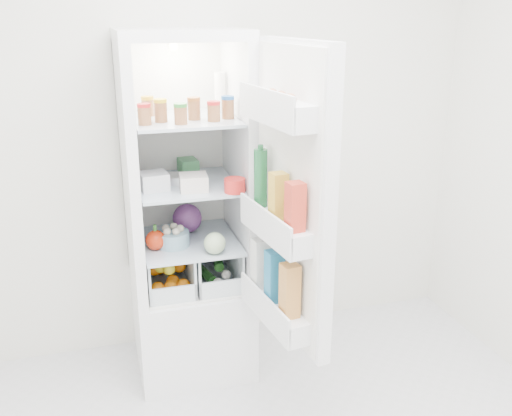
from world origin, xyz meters
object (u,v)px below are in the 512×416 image
object	(u,v)px
red_cabbage	(187,218)
mushroom_bowl	(173,239)
fridge_door	(288,205)
refrigerator	(187,250)

from	to	relation	value
red_cabbage	mushroom_bowl	size ratio (longest dim) A/B	0.95
red_cabbage	fridge_door	size ratio (longest dim) A/B	0.12
red_cabbage	refrigerator	bearing A→B (deg)	-104.96
red_cabbage	mushroom_bowl	world-z (taller)	red_cabbage
refrigerator	fridge_door	world-z (taller)	refrigerator
refrigerator	fridge_door	size ratio (longest dim) A/B	1.38
refrigerator	mushroom_bowl	size ratio (longest dim) A/B	10.98
mushroom_bowl	fridge_door	xyz separation A→B (m)	(0.43, -0.52, 0.31)
fridge_door	refrigerator	bearing A→B (deg)	20.70
refrigerator	red_cabbage	bearing A→B (deg)	75.04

